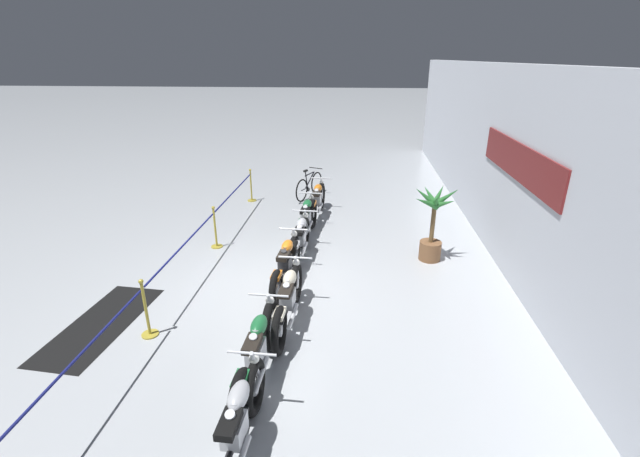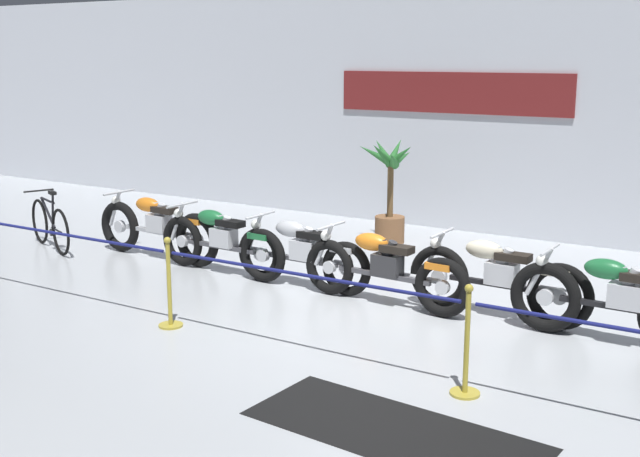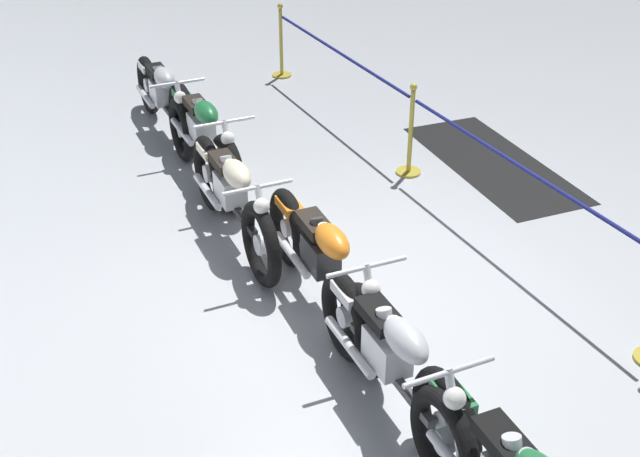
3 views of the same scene
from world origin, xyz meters
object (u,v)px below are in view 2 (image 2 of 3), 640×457
at_px(motorcycle_cream_4, 497,278).
at_px(stanchion_far_left, 188,268).
at_px(stanchion_mid_left, 170,297).
at_px(motorcycle_green_5, 620,302).
at_px(stanchion_mid_right, 466,358).
at_px(motorcycle_orange_3, 383,269).
at_px(potted_palm_left_of_row, 390,193).
at_px(bicycle, 50,225).
at_px(motorcycle_orange_0, 157,228).
at_px(motorcycle_silver_2, 301,254).
at_px(motorcycle_green_1, 221,241).
at_px(floor_banner, 394,430).

relative_size(motorcycle_cream_4, stanchion_far_left, 0.21).
height_order(motorcycle_cream_4, stanchion_mid_left, stanchion_mid_left).
height_order(motorcycle_green_5, stanchion_mid_right, stanchion_mid_right).
xyz_separation_m(stanchion_mid_left, stanchion_mid_right, (3.58, 0.00, 0.00)).
xyz_separation_m(stanchion_far_left, stanchion_mid_right, (3.29, 0.00, -0.38)).
xyz_separation_m(motorcycle_orange_3, stanchion_far_left, (-1.40, -2.00, 0.28)).
xyz_separation_m(potted_palm_left_of_row, stanchion_far_left, (0.07, -5.08, -0.09)).
xyz_separation_m(bicycle, stanchion_mid_left, (4.17, -1.81, -0.04)).
height_order(motorcycle_orange_0, motorcycle_silver_2, motorcycle_orange_0).
height_order(stanchion_far_left, stanchion_mid_right, same).
relative_size(motorcycle_green_1, bicycle, 1.37).
distance_m(motorcycle_green_1, potted_palm_left_of_row, 3.21).
relative_size(motorcycle_orange_0, floor_banner, 0.98).
height_order(stanchion_mid_left, stanchion_mid_right, same).
xyz_separation_m(motorcycle_cream_4, stanchion_far_left, (-2.76, -2.27, 0.26)).
distance_m(motorcycle_silver_2, stanchion_far_left, 2.15).
bearing_deg(motorcycle_silver_2, motorcycle_green_1, -178.83).
xyz_separation_m(motorcycle_cream_4, potted_palm_left_of_row, (-2.84, 2.81, 0.35)).
bearing_deg(floor_banner, stanchion_mid_right, 81.57).
bearing_deg(stanchion_mid_left, bicycle, 156.50).
bearing_deg(motorcycle_green_1, motorcycle_cream_4, 2.43).
distance_m(stanchion_mid_left, stanchion_mid_right, 3.58).
bearing_deg(motorcycle_orange_0, motorcycle_silver_2, -2.61).
bearing_deg(motorcycle_green_5, motorcycle_cream_4, 171.55).
relative_size(motorcycle_silver_2, bicycle, 1.30).
height_order(bicycle, floor_banner, bicycle).
relative_size(motorcycle_green_1, stanchion_far_left, 0.21).
bearing_deg(motorcycle_orange_3, potted_palm_left_of_row, 115.60).
distance_m(potted_palm_left_of_row, stanchion_far_left, 5.08).
distance_m(motorcycle_cream_4, floor_banner, 3.32).
height_order(motorcycle_orange_3, motorcycle_green_5, motorcycle_green_5).
distance_m(motorcycle_green_1, stanchion_mid_left, 2.30).
relative_size(motorcycle_silver_2, motorcycle_orange_3, 0.91).
relative_size(motorcycle_orange_3, potted_palm_left_of_row, 1.34).
bearing_deg(bicycle, stanchion_far_left, -22.09).
height_order(motorcycle_orange_0, motorcycle_orange_3, motorcycle_orange_0).
xyz_separation_m(stanchion_mid_right, floor_banner, (-0.23, -1.00, -0.35)).
height_order(motorcycle_orange_3, potted_palm_left_of_row, potted_palm_left_of_row).
xyz_separation_m(motorcycle_silver_2, stanchion_mid_left, (-0.41, -2.13, -0.10)).
bearing_deg(stanchion_mid_right, stanchion_far_left, 180.00).
xyz_separation_m(motorcycle_silver_2, stanchion_mid_right, (3.18, -2.13, -0.10)).
bearing_deg(stanchion_far_left, motorcycle_green_1, 120.34).
relative_size(motorcycle_orange_0, motorcycle_cream_4, 1.09).
xyz_separation_m(stanchion_far_left, stanchion_mid_left, (-0.30, 0.00, -0.38)).
relative_size(motorcycle_cream_4, bicycle, 1.38).
relative_size(motorcycle_silver_2, floor_banner, 0.85).
relative_size(motorcycle_green_5, potted_palm_left_of_row, 1.39).
bearing_deg(motorcycle_green_5, floor_banner, -110.50).
bearing_deg(stanchion_mid_left, motorcycle_orange_3, 49.68).
relative_size(bicycle, stanchion_mid_left, 1.56).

